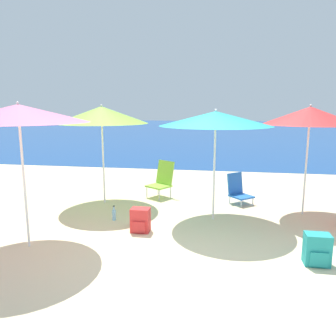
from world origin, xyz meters
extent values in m
plane|color=beige|center=(0.00, 0.00, 0.00)|extent=(60.00, 60.00, 0.00)
cube|color=#19478C|center=(0.00, 26.39, 0.00)|extent=(60.00, 40.00, 0.01)
cylinder|color=white|center=(1.97, 2.12, 0.90)|extent=(0.04, 0.04, 1.80)
cone|color=red|center=(1.97, 2.12, 1.97)|extent=(1.80, 1.80, 0.34)
sphere|color=white|center=(1.97, 2.12, 2.17)|extent=(0.04, 0.04, 0.04)
cylinder|color=white|center=(-2.59, -0.21, 0.96)|extent=(0.04, 0.04, 1.91)
cone|color=pink|center=(-2.59, -0.21, 2.05)|extent=(2.03, 2.03, 0.26)
sphere|color=white|center=(-2.59, -0.21, 2.20)|extent=(0.04, 0.04, 0.04)
cylinder|color=white|center=(-2.26, 2.22, 0.89)|extent=(0.04, 0.04, 1.78)
cone|color=#8ECC3D|center=(-2.26, 2.22, 1.97)|extent=(2.00, 2.00, 0.37)
sphere|color=white|center=(-2.26, 2.22, 2.17)|extent=(0.04, 0.04, 0.04)
cylinder|color=white|center=(0.19, 1.52, 0.90)|extent=(0.04, 0.04, 1.79)
cone|color=teal|center=(0.19, 1.52, 1.93)|extent=(2.09, 2.09, 0.27)
sphere|color=white|center=(0.19, 1.52, 2.08)|extent=(0.04, 0.04, 0.04)
cylinder|color=silver|center=(0.77, 2.39, 0.08)|extent=(0.02, 0.02, 0.16)
cylinder|color=silver|center=(1.04, 2.62, 0.08)|extent=(0.02, 0.02, 0.16)
cylinder|color=silver|center=(0.53, 2.66, 0.08)|extent=(0.02, 0.02, 0.16)
cylinder|color=silver|center=(0.79, 2.89, 0.08)|extent=(0.02, 0.02, 0.16)
cube|color=blue|center=(0.78, 2.64, 0.17)|extent=(0.59, 0.60, 0.04)
cube|color=blue|center=(0.64, 2.80, 0.43)|extent=(0.38, 0.35, 0.48)
cylinder|color=silver|center=(-1.42, 2.82, 0.13)|extent=(0.02, 0.02, 0.26)
cylinder|color=silver|center=(-1.07, 2.59, 0.13)|extent=(0.02, 0.02, 0.26)
cylinder|color=silver|center=(-1.21, 3.14, 0.13)|extent=(0.02, 0.02, 0.26)
cylinder|color=silver|center=(-0.86, 2.91, 0.13)|extent=(0.02, 0.02, 0.26)
cube|color=#8ECC3D|center=(-1.14, 2.86, 0.28)|extent=(0.66, 0.65, 0.04)
cube|color=#8ECC3D|center=(-1.02, 3.06, 0.58)|extent=(0.49, 0.39, 0.56)
cube|color=teal|center=(1.65, -0.11, 0.22)|extent=(0.33, 0.23, 0.44)
cube|color=teal|center=(1.65, -0.24, 0.13)|extent=(0.23, 0.03, 0.20)
cube|color=red|center=(-1.03, 0.67, 0.21)|extent=(0.32, 0.23, 0.42)
cube|color=red|center=(-1.03, 0.54, 0.13)|extent=(0.22, 0.03, 0.19)
cylinder|color=#8CCCEA|center=(-1.67, 1.16, 0.10)|extent=(0.07, 0.07, 0.20)
cylinder|color=#8CCCEA|center=(-1.67, 1.16, 0.23)|extent=(0.03, 0.03, 0.07)
cylinder|color=black|center=(-1.67, 1.16, 0.28)|extent=(0.04, 0.04, 0.02)
camera|label=1|loc=(0.33, -4.58, 2.14)|focal=35.00mm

